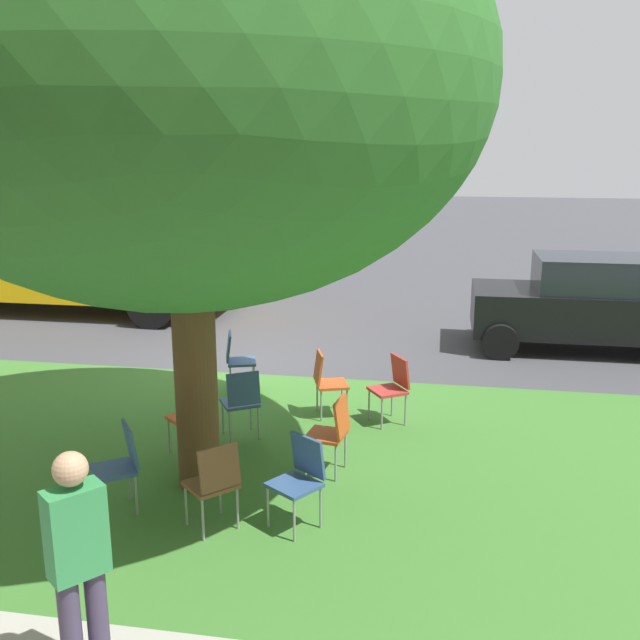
{
  "coord_description": "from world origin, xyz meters",
  "views": [
    {
      "loc": [
        -3.21,
        10.5,
        3.52
      ],
      "look_at": [
        -1.7,
        1.85,
        1.34
      ],
      "focal_mm": 39.91,
      "sensor_mm": 36.0,
      "label": 1
    }
  ],
  "objects": [
    {
      "name": "ground",
      "position": [
        0.0,
        0.0,
        0.0
      ],
      "size": [
        80.0,
        80.0,
        0.0
      ],
      "primitive_type": "plane",
      "color": "#424247"
    },
    {
      "name": "grass_verge",
      "position": [
        0.0,
        3.2,
        0.0
      ],
      "size": [
        48.0,
        6.0,
        0.01
      ],
      "primitive_type": "cube",
      "color": "#3D752D",
      "rests_on": "ground"
    },
    {
      "name": "street_tree",
      "position": [
        -0.76,
        3.89,
        4.1
      ],
      "size": [
        5.79,
        5.79,
        6.25
      ],
      "color": "brown",
      "rests_on": "ground"
    },
    {
      "name": "chair_0",
      "position": [
        -1.77,
        1.74,
        0.52
      ],
      "size": [
        0.53,
        0.53,
        0.88
      ],
      "color": "#C64C1E",
      "rests_on": "ground"
    },
    {
      "name": "chair_1",
      "position": [
        -2.64,
        1.8,
        0.52
      ],
      "size": [
        0.58,
        0.57,
        0.88
      ],
      "color": "#B7332D",
      "rests_on": "ground"
    },
    {
      "name": "chair_2",
      "position": [
        -0.45,
        3.22,
        0.52
      ],
      "size": [
        0.59,
        0.59,
        0.88
      ],
      "color": "#C64C1E",
      "rests_on": "ground"
    },
    {
      "name": "chair_3",
      "position": [
        -2.11,
        3.41,
        0.52
      ],
      "size": [
        0.48,
        0.48,
        0.88
      ],
      "color": "#C64C1E",
      "rests_on": "ground"
    },
    {
      "name": "chair_4",
      "position": [
        -0.32,
        0.98,
        0.52
      ],
      "size": [
        0.53,
        0.52,
        0.88
      ],
      "color": "#335184",
      "rests_on": "ground"
    },
    {
      "name": "chair_5",
      "position": [
        -1.98,
        4.53,
        0.52
      ],
      "size": [
        0.58,
        0.58,
        0.88
      ],
      "color": "#335184",
      "rests_on": "ground"
    },
    {
      "name": "chair_6",
      "position": [
        -1.22,
        4.77,
        0.52
      ],
      "size": [
        0.59,
        0.59,
        0.88
      ],
      "color": "brown",
      "rests_on": "ground"
    },
    {
      "name": "chair_7",
      "position": [
        -0.87,
        2.66,
        0.52
      ],
      "size": [
        0.57,
        0.57,
        0.88
      ],
      "color": "#335184",
      "rests_on": "ground"
    },
    {
      "name": "chair_9",
      "position": [
        -0.2,
        4.55,
        0.52
      ],
      "size": [
        0.58,
        0.58,
        0.88
      ],
      "color": "#335184",
      "rests_on": "ground"
    },
    {
      "name": "parked_car",
      "position": [
        -5.66,
        -2.16,
        0.84
      ],
      "size": [
        3.7,
        1.92,
        1.65
      ],
      "color": "black",
      "rests_on": "ground"
    },
    {
      "name": "pedestrian_0",
      "position": [
        -1.01,
        6.81,
        0.93
      ],
      "size": [
        0.38,
        0.4,
        1.69
      ],
      "color": "#3F3851",
      "rests_on": "ground"
    }
  ]
}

